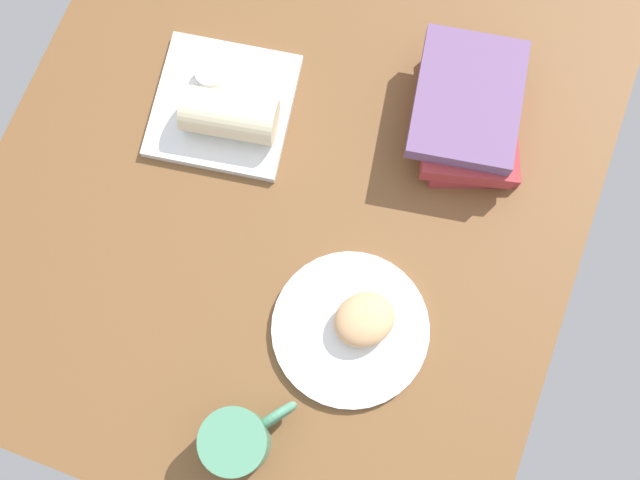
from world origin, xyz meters
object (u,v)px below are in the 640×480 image
breakfast_wrap (230,115)px  book_stack (470,112)px  coffee_mug (238,440)px  round_plate (350,329)px  square_plate (223,106)px  scone_pastry (364,320)px  sauce_cup (210,75)px

breakfast_wrap → book_stack: (13.39, -33.69, -0.43)cm
breakfast_wrap → coffee_mug: 47.47cm
round_plate → square_plate: size_ratio=1.09×
breakfast_wrap → book_stack: 36.26cm
breakfast_wrap → square_plate: bearing=-145.2°
scone_pastry → book_stack: bearing=-6.9°
round_plate → book_stack: 37.40cm
round_plate → sauce_cup: bearing=49.1°
scone_pastry → sauce_cup: (27.88, 35.43, -0.98)cm
coffee_mug → book_stack: bearing=-14.6°
breakfast_wrap → coffee_mug: coffee_mug is taller
sauce_cup → breakfast_wrap: bearing=-135.2°
breakfast_wrap → coffee_mug: (-43.54, -18.90, -0.08)cm
square_plate → book_stack: 38.10cm
book_stack → coffee_mug: bearing=165.4°
scone_pastry → square_plate: scone_pastry is taller
sauce_cup → book_stack: book_stack is taller
scone_pastry → square_plate: 40.49cm
round_plate → breakfast_wrap: (23.36, 27.96, 4.37)cm
breakfast_wrap → book_stack: size_ratio=0.56×
book_stack → square_plate: bearing=106.4°
square_plate → breakfast_wrap: 5.71cm
sauce_cup → coffee_mug: (-49.60, -24.92, 2.23)cm
square_plate → scone_pastry: bearing=-127.4°
square_plate → sauce_cup: bearing=44.8°
round_plate → breakfast_wrap: size_ratio=1.62×
round_plate → coffee_mug: bearing=155.8°
sauce_cup → round_plate: bearing=-130.9°
breakfast_wrap → sauce_cup: bearing=-145.2°
round_plate → coffee_mug: (-20.19, 9.06, 4.29)cm
scone_pastry → breakfast_wrap: bearing=53.4°
round_plate → book_stack: size_ratio=0.91×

